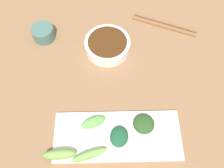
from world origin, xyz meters
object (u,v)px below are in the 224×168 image
serving_plate (117,136)px  tea_cup (43,33)px  sauce_bowl (107,45)px  chopsticks (164,25)px

serving_plate → tea_cup: size_ratio=4.73×
sauce_bowl → tea_cup: size_ratio=2.02×
sauce_bowl → chopsticks: sauce_bowl is taller
serving_plate → chopsticks: 0.44m
serving_plate → tea_cup: (-0.36, -0.24, 0.02)m
sauce_bowl → chopsticks: bearing=115.6°
tea_cup → chopsticks: bearing=96.0°
sauce_bowl → serving_plate: (0.30, 0.02, -0.02)m
chopsticks → tea_cup: size_ratio=3.02×
sauce_bowl → serving_plate: bearing=4.5°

